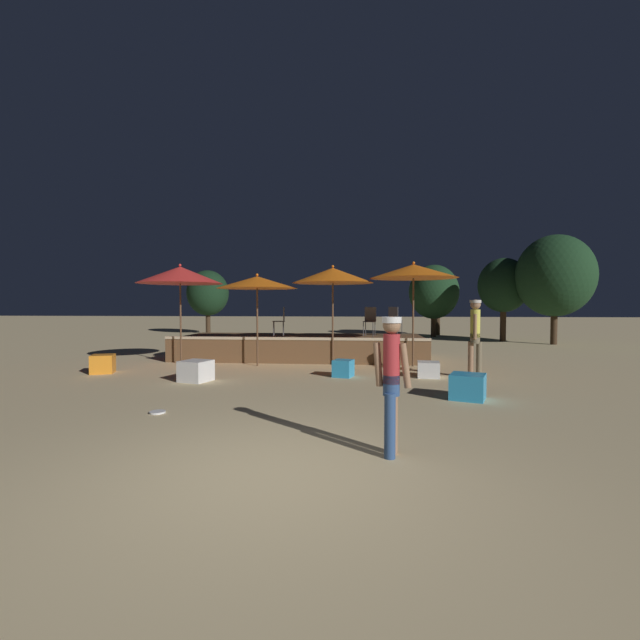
{
  "coord_description": "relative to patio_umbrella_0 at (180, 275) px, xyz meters",
  "views": [
    {
      "loc": [
        0.93,
        -4.3,
        1.77
      ],
      "look_at": [
        0.0,
        5.57,
        1.41
      ],
      "focal_mm": 24.0,
      "sensor_mm": 36.0,
      "label": 1
    }
  ],
  "objects": [
    {
      "name": "ground_plane",
      "position": [
        4.38,
        -7.92,
        -2.65
      ],
      "size": [
        120.0,
        120.0,
        0.0
      ],
      "primitive_type": "plane",
      "color": "#D1B784"
    },
    {
      "name": "wooden_deck",
      "position": [
        3.35,
        1.91,
        -2.29
      ],
      "size": [
        8.02,
        3.15,
        0.8
      ],
      "color": "brown",
      "rests_on": "ground"
    },
    {
      "name": "patio_umbrella_0",
      "position": [
        0.0,
        0.0,
        0.0
      ],
      "size": [
        2.49,
        2.49,
        2.98
      ],
      "color": "brown",
      "rests_on": "ground"
    },
    {
      "name": "patio_umbrella_1",
      "position": [
        4.51,
        0.32,
        -0.02
      ],
      "size": [
        2.39,
        2.39,
        2.93
      ],
      "color": "brown",
      "rests_on": "ground"
    },
    {
      "name": "patio_umbrella_2",
      "position": [
        6.82,
        0.18,
        0.07
      ],
      "size": [
        2.5,
        2.5,
        3.0
      ],
      "color": "brown",
      "rests_on": "ground"
    },
    {
      "name": "patio_umbrella_3",
      "position": [
        2.35,
        -0.12,
        -0.24
      ],
      "size": [
        2.32,
        2.32,
        2.67
      ],
      "color": "brown",
      "rests_on": "ground"
    },
    {
      "name": "cube_seat_0",
      "position": [
        4.9,
        -1.78,
        -2.44
      ],
      "size": [
        0.55,
        0.55,
        0.42
      ],
      "rotation": [
        0.0,
        0.0,
        -0.28
      ],
      "color": "#2D9EDB",
      "rests_on": "ground"
    },
    {
      "name": "cube_seat_1",
      "position": [
        7.32,
        -4.05,
        -2.41
      ],
      "size": [
        0.78,
        0.78,
        0.47
      ],
      "rotation": [
        0.0,
        0.0,
        -0.36
      ],
      "color": "#2D9EDB",
      "rests_on": "ground"
    },
    {
      "name": "cube_seat_2",
      "position": [
        1.53,
        -2.71,
        -2.41
      ],
      "size": [
        0.76,
        0.76,
        0.48
      ],
      "rotation": [
        0.0,
        0.0,
        -0.29
      ],
      "color": "white",
      "rests_on": "ground"
    },
    {
      "name": "cube_seat_3",
      "position": [
        6.97,
        -1.66,
        -2.46
      ],
      "size": [
        0.58,
        0.58,
        0.38
      ],
      "rotation": [
        0.0,
        0.0,
        -0.12
      ],
      "color": "white",
      "rests_on": "ground"
    },
    {
      "name": "cube_seat_4",
      "position": [
        -1.32,
        -1.79,
        -2.41
      ],
      "size": [
        0.69,
        0.69,
        0.48
      ],
      "rotation": [
        0.0,
        0.0,
        0.36
      ],
      "color": "orange",
      "rests_on": "ground"
    },
    {
      "name": "person_0",
      "position": [
        8.07,
        -1.67,
        -1.54
      ],
      "size": [
        0.31,
        0.55,
        1.9
      ],
      "rotation": [
        0.0,
        0.0,
        2.86
      ],
      "color": "#72664C",
      "rests_on": "ground"
    },
    {
      "name": "person_1",
      "position": [
        5.67,
        -7.24,
        -1.74
      ],
      "size": [
        0.46,
        0.28,
        1.63
      ],
      "rotation": [
        0.0,
        0.0,
        4.46
      ],
      "color": "#997051",
      "rests_on": "ground"
    },
    {
      "name": "bistro_chair_0",
      "position": [
        2.84,
        1.03,
        -1.3
      ],
      "size": [
        0.41,
        0.4,
        0.9
      ],
      "rotation": [
        0.0,
        0.0,
        4.84
      ],
      "color": "#47474C",
      "rests_on": "wooden_deck"
    },
    {
      "name": "bistro_chair_1",
      "position": [
        5.61,
        1.16,
        -1.3
      ],
      "size": [
        0.42,
        0.42,
        0.9
      ],
      "rotation": [
        0.0,
        0.0,
        6.05
      ],
      "color": "#47474C",
      "rests_on": "wooden_deck"
    },
    {
      "name": "bistro_chair_2",
      "position": [
        6.46,
        2.3,
        -1.3
      ],
      "size": [
        0.48,
        0.48,
        0.9
      ],
      "rotation": [
        0.0,
        0.0,
        2.52
      ],
      "color": "#47474C",
      "rests_on": "wooden_deck"
    },
    {
      "name": "frisbee_disc",
      "position": [
        2.03,
        -5.61,
        -2.63
      ],
      "size": [
        0.26,
        0.26,
        0.03
      ],
      "color": "white",
      "rests_on": "ground"
    },
    {
      "name": "background_tree_0",
      "position": [
        13.92,
        7.68,
        0.41
      ],
      "size": [
        3.29,
        3.29,
        4.87
      ],
      "color": "#3D2B1C",
      "rests_on": "ground"
    },
    {
      "name": "background_tree_1",
      "position": [
        -3.96,
        13.13,
        -0.16
      ],
      "size": [
        2.51,
        2.51,
        3.88
      ],
      "color": "#3D2B1C",
      "rests_on": "ground"
    },
    {
      "name": "background_tree_2",
      "position": [
        12.19,
        9.12,
        0.05
      ],
      "size": [
        2.37,
        2.37,
        4.02
      ],
      "color": "#3D2B1C",
      "rests_on": "ground"
    },
    {
      "name": "background_tree_3",
      "position": [
        9.33,
        11.74,
        -0.17
      ],
      "size": [
        2.69,
        2.69,
        3.96
      ],
      "color": "#3D2B1C",
      "rests_on": "ground"
    },
    {
      "name": "background_tree_4",
      "position": [
        9.81,
        13.17,
        -0.1
      ],
      "size": [
        2.36,
        2.36,
        3.85
      ],
      "color": "#3D2B1C",
      "rests_on": "ground"
    }
  ]
}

